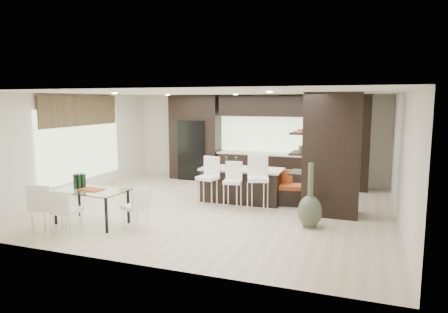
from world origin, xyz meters
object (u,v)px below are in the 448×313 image
at_px(stool_right, 258,189).
at_px(chair_end, 135,210).
at_px(chair_near, 67,214).
at_px(stool_left, 208,187).
at_px(bench, 277,194).
at_px(floor_vase, 310,195).
at_px(dining_table, 92,207).
at_px(stool_mid, 232,190).
at_px(chair_far, 47,210).
at_px(kitchen_island, 242,185).

distance_m(stool_right, chair_end, 2.82).
bearing_deg(chair_near, stool_left, 53.83).
distance_m(stool_right, bench, 0.92).
xyz_separation_m(bench, chair_near, (-3.26, -3.57, 0.16)).
xyz_separation_m(stool_right, floor_vase, (1.28, -0.76, 0.13)).
bearing_deg(dining_table, stool_right, 38.54).
distance_m(bench, dining_table, 4.33).
xyz_separation_m(stool_mid, floor_vase, (1.90, -0.79, 0.21)).
relative_size(stool_right, chair_far, 1.18).
distance_m(kitchen_island, chair_far, 4.52).
distance_m(dining_table, chair_end, 1.03).
bearing_deg(stool_left, floor_vase, -6.52).
xyz_separation_m(stool_right, chair_end, (-1.95, -2.03, -0.14)).
distance_m(stool_left, chair_near, 3.26).
height_order(stool_left, chair_far, stool_left).
xyz_separation_m(kitchen_island, dining_table, (-2.35, -2.80, -0.06)).
relative_size(kitchen_island, chair_far, 2.27).
distance_m(dining_table, chair_near, 0.72).
bearing_deg(stool_left, chair_end, -98.44).
bearing_deg(bench, stool_mid, -147.20).
xyz_separation_m(stool_right, dining_table, (-2.98, -2.03, -0.17)).
relative_size(stool_left, floor_vase, 0.74).
xyz_separation_m(stool_left, chair_far, (-2.20, -2.78, -0.04)).
relative_size(stool_left, chair_near, 1.19).
distance_m(stool_mid, bench, 1.22).
xyz_separation_m(bench, dining_table, (-3.26, -2.86, 0.11)).
xyz_separation_m(stool_left, stool_mid, (0.62, 0.02, -0.04)).
distance_m(stool_left, dining_table, 2.69).
height_order(floor_vase, dining_table, floor_vase).
bearing_deg(kitchen_island, chair_end, -116.19).
relative_size(stool_right, chair_end, 1.36).
bearing_deg(chair_far, dining_table, 48.37).
bearing_deg(kitchen_island, chair_far, -129.39).
bearing_deg(stool_mid, stool_left, 174.01).
bearing_deg(stool_mid, chair_near, -137.81).
bearing_deg(dining_table, chair_far, -117.88).
height_order(kitchen_island, stool_right, stool_right).
height_order(kitchen_island, chair_far, chair_far).
relative_size(floor_vase, dining_table, 0.88).
relative_size(stool_right, dining_table, 0.71).
xyz_separation_m(stool_mid, dining_table, (-2.35, -2.06, -0.09)).
height_order(stool_right, chair_far, stool_right).
relative_size(chair_near, chair_far, 0.91).
xyz_separation_m(kitchen_island, floor_vase, (1.90, -1.52, 0.23)).
relative_size(kitchen_island, bench, 1.57).
height_order(bench, chair_far, chair_far).
bearing_deg(chair_near, kitchen_island, 52.10).
xyz_separation_m(floor_vase, dining_table, (-4.25, -1.27, -0.30)).
bearing_deg(chair_far, stool_mid, 35.33).
distance_m(floor_vase, chair_far, 5.13).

